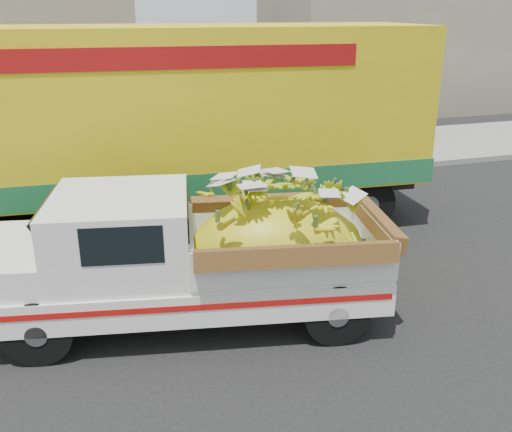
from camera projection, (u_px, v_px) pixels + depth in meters
name	position (u px, v px, depth m)	size (l,w,h in m)	color
ground	(182.00, 339.00, 7.50)	(100.00, 100.00, 0.00)	black
curb	(129.00, 191.00, 13.27)	(60.00, 0.25, 0.15)	gray
sidewalk	(121.00, 168.00, 15.15)	(60.00, 4.00, 0.14)	gray
building_right	(434.00, 34.00, 24.32)	(14.00, 6.00, 6.00)	gray
pickup_truck	(216.00, 252.00, 7.69)	(5.52, 2.87, 1.84)	black
semi_trailer	(108.00, 124.00, 10.23)	(12.04, 3.28, 3.80)	black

